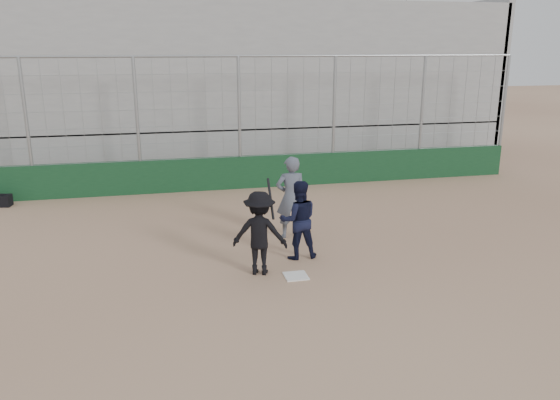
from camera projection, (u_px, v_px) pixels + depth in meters
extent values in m
plane|color=#866148|center=(296.00, 277.00, 10.52)|extent=(90.00, 90.00, 0.00)
cube|color=white|center=(296.00, 276.00, 10.52)|extent=(0.44, 0.44, 0.02)
cube|color=#10331B|center=(240.00, 172.00, 16.95)|extent=(18.00, 0.25, 1.00)
cylinder|color=gray|center=(240.00, 124.00, 16.55)|extent=(0.10, 0.10, 4.00)
cylinder|color=gray|center=(503.00, 116.00, 18.45)|extent=(0.10, 0.10, 4.00)
cylinder|color=gray|center=(238.00, 56.00, 16.00)|extent=(18.00, 0.07, 0.07)
cube|color=gray|center=(221.00, 138.00, 21.52)|extent=(20.00, 6.70, 1.60)
cube|color=gray|center=(219.00, 62.00, 20.73)|extent=(20.00, 6.70, 4.20)
cube|color=gray|center=(456.00, 80.00, 23.06)|extent=(0.25, 6.70, 6.10)
imported|color=black|center=(260.00, 233.00, 10.48)|extent=(1.20, 0.92, 1.65)
cylinder|color=black|center=(271.00, 199.00, 10.50)|extent=(0.07, 0.57, 0.71)
imported|color=black|center=(298.00, 234.00, 11.28)|extent=(0.82, 0.64, 1.09)
sphere|color=maroon|center=(299.00, 213.00, 11.16)|extent=(0.28, 0.28, 0.28)
imported|color=#4D5461|center=(291.00, 201.00, 12.48)|extent=(0.71, 0.47, 1.72)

